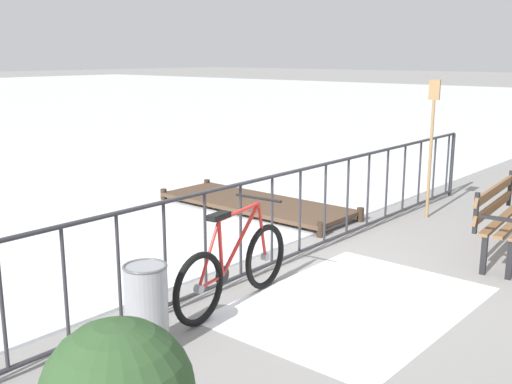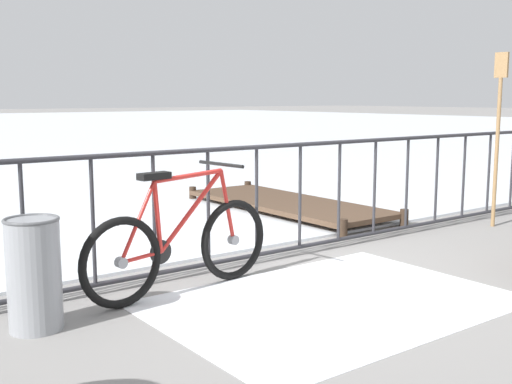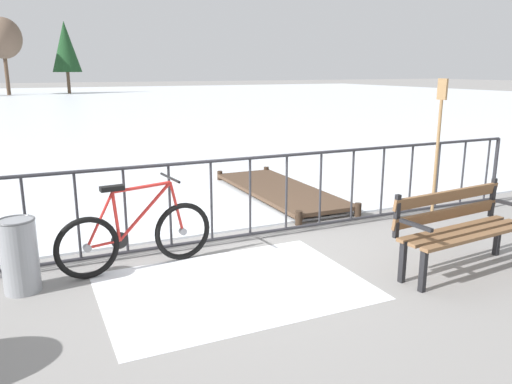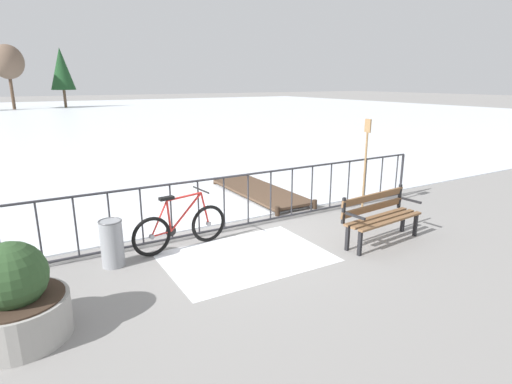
{
  "view_description": "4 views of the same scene",
  "coord_description": "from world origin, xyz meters",
  "px_view_note": "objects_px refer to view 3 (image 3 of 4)",
  "views": [
    {
      "loc": [
        -5.21,
        -4.0,
        2.32
      ],
      "look_at": [
        -0.46,
        0.05,
        0.91
      ],
      "focal_mm": 42.8,
      "sensor_mm": 36.0,
      "label": 1
    },
    {
      "loc": [
        -3.58,
        -4.41,
        1.48
      ],
      "look_at": [
        -0.0,
        0.34,
        0.59
      ],
      "focal_mm": 44.36,
      "sensor_mm": 36.0,
      "label": 2
    },
    {
      "loc": [
        -2.21,
        -5.52,
        2.11
      ],
      "look_at": [
        0.29,
        -0.1,
        0.65
      ],
      "focal_mm": 35.42,
      "sensor_mm": 36.0,
      "label": 3
    },
    {
      "loc": [
        -3.44,
        -6.56,
        2.75
      ],
      "look_at": [
        0.22,
        -0.35,
        0.79
      ],
      "focal_mm": 28.95,
      "sensor_mm": 36.0,
      "label": 4
    }
  ],
  "objects_px": {
    "park_bench": "(458,223)",
    "oar_upright": "(438,141)",
    "bicycle_near_railing": "(137,236)",
    "trash_bin": "(19,255)"
  },
  "relations": [
    {
      "from": "bicycle_near_railing",
      "to": "park_bench",
      "type": "distance_m",
      "value": 3.43
    },
    {
      "from": "park_bench",
      "to": "trash_bin",
      "type": "xyz_separation_m",
      "value": [
        -4.25,
        1.33,
        -0.14
      ]
    },
    {
      "from": "bicycle_near_railing",
      "to": "park_bench",
      "type": "relative_size",
      "value": 1.04
    },
    {
      "from": "park_bench",
      "to": "oar_upright",
      "type": "relative_size",
      "value": 0.83
    },
    {
      "from": "trash_bin",
      "to": "oar_upright",
      "type": "relative_size",
      "value": 0.37
    },
    {
      "from": "trash_bin",
      "to": "oar_upright",
      "type": "height_order",
      "value": "oar_upright"
    },
    {
      "from": "park_bench",
      "to": "oar_upright",
      "type": "xyz_separation_m",
      "value": [
        1.06,
        1.46,
        0.63
      ]
    },
    {
      "from": "park_bench",
      "to": "oar_upright",
      "type": "distance_m",
      "value": 1.91
    },
    {
      "from": "bicycle_near_railing",
      "to": "trash_bin",
      "type": "distance_m",
      "value": 1.15
    },
    {
      "from": "bicycle_near_railing",
      "to": "trash_bin",
      "type": "height_order",
      "value": "bicycle_near_railing"
    }
  ]
}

